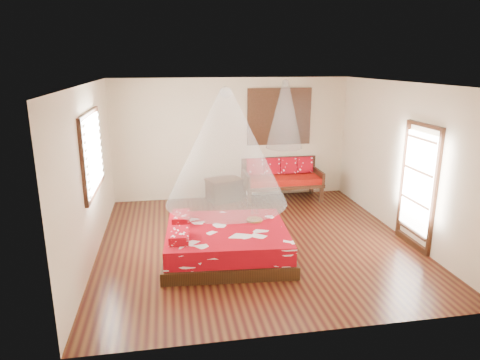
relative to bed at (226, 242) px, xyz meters
The scene contains 10 objects.
room 1.40m from the bed, 40.26° to the left, with size 5.54×5.54×2.84m.
bed is the anchor object (origin of this frame).
daybed 3.38m from the bed, 59.16° to the left, with size 1.81×0.81×0.95m.
storage_chest 2.99m from the bed, 82.83° to the left, with size 0.90×0.78×0.53m.
shutter_panel 4.02m from the bed, 61.84° to the left, with size 1.52×0.06×1.32m.
window_left 2.65m from the bed, 161.27° to the left, with size 0.10×1.74×1.34m.
glazed_door 3.42m from the bed, ahead, with size 0.08×1.02×2.16m.
wine_tray 0.67m from the bed, 25.96° to the left, with size 0.28×0.28×0.22m.
mosquito_net_main 1.60m from the bed, ahead, with size 1.95×1.95×1.80m, color white.
mosquito_net_daybed 3.70m from the bed, 57.96° to the left, with size 0.82×0.82×1.50m, color white.
Camera 1 is at (-1.49, -7.01, 3.15)m, focal length 32.00 mm.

